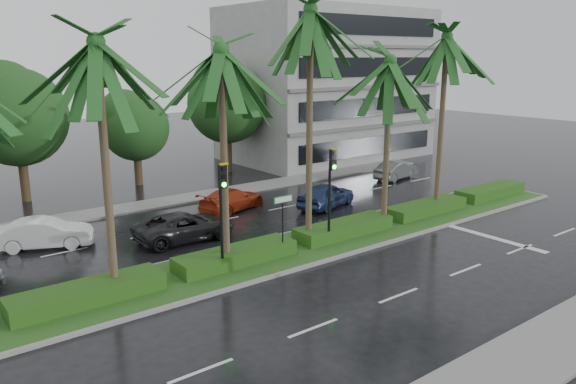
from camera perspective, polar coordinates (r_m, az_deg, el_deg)
ground at (r=24.00m, az=2.10°, el=-6.62°), size 120.00×120.00×0.00m
near_sidewalk at (r=18.12m, az=24.07°, el=-14.74°), size 40.00×2.40×0.12m
far_sidewalk at (r=33.64m, az=-11.16°, el=-0.80°), size 40.00×2.00×0.12m
median at (r=24.70m, az=0.60°, el=-5.81°), size 36.00×4.00×0.15m
hedge at (r=24.58m, az=0.60°, el=-5.00°), size 35.20×1.40×0.60m
lane_markings at (r=25.67m, az=7.94°, el=-5.36°), size 34.00×13.06×0.01m
palm_row at (r=22.54m, az=-1.92°, el=13.29°), size 26.30×4.20×10.84m
signal_median_left at (r=21.10m, az=-6.71°, el=-1.03°), size 0.34×0.42×4.36m
signal_median_right at (r=24.32m, az=4.41°, el=0.99°), size 0.34×0.42×4.36m
street_sign at (r=23.11m, az=-0.52°, el=-1.88°), size 0.95×0.09×2.60m
bg_trees at (r=37.87m, az=-15.34°, el=7.99°), size 32.94×5.69×8.22m
building at (r=47.31m, az=3.95°, el=10.84°), size 16.00×10.00×12.00m
car_white at (r=27.15m, az=-23.47°, el=-3.87°), size 2.90×4.28×1.34m
car_darkgrey at (r=26.39m, az=-10.42°, el=-3.44°), size 2.33×4.78×1.31m
car_red at (r=31.11m, az=-5.72°, el=-0.74°), size 2.85×4.51×1.22m
car_blue at (r=31.58m, az=3.90°, el=-0.31°), size 2.77×4.42×1.40m
car_grey at (r=39.46m, az=10.88°, el=2.17°), size 1.94×3.90×1.23m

